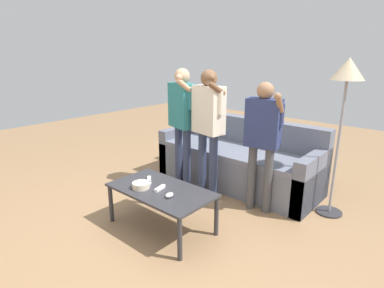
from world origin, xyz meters
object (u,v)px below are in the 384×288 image
Objects in this scene: couch at (238,161)px; player_left at (182,114)px; coffee_table at (161,193)px; game_remote_wand_far at (149,180)px; player_center at (208,119)px; game_remote_wand_near at (160,188)px; game_remote_nunchuk at (169,195)px; floor_lamp at (347,82)px; game_remote_wand_spare at (148,185)px; player_right at (263,133)px; snack_bowl at (141,185)px.

player_left reaches higher than couch.
game_remote_wand_far is at bearing 168.03° from coffee_table.
player_center is (-0.07, -0.59, 0.66)m from couch.
game_remote_nunchuk is at bearing -16.65° from game_remote_wand_near.
coffee_table is 0.63× the size of floor_lamp.
player_left reaches higher than game_remote_wand_far.
game_remote_wand_far is 0.97× the size of game_remote_wand_spare.
coffee_table is 12.13× the size of game_remote_nunchuk.
coffee_table is 0.69× the size of player_left.
game_remote_wand_near is at bearing -81.70° from player_center.
player_right reaches higher than game_remote_wand_spare.
game_remote_wand_spare is (0.03, 0.07, -0.01)m from snack_bowl.
game_remote_nunchuk is at bearing -122.92° from floor_lamp.
floor_lamp is 11.76× the size of game_remote_wand_far.
game_remote_wand_far and game_remote_wand_spare have the same top height.
couch is at bearing 87.07° from game_remote_wand_spare.
snack_bowl reaches higher than game_remote_wand_near.
couch is at bearing 178.07° from floor_lamp.
game_remote_wand_near is at bearing -87.53° from couch.
snack_bowl is 1.24m from player_left.
game_remote_nunchuk is (0.20, -0.08, 0.07)m from coffee_table.
coffee_table is 1.24m from player_left.
floor_lamp is 11.19× the size of game_remote_wand_near.
player_right is at bearing -144.43° from floor_lamp.
game_remote_nunchuk is (0.26, -1.58, 0.14)m from couch.
game_remote_wand_spare is (-0.14, -0.05, 0.06)m from coffee_table.
player_left is 1.23m from game_remote_wand_near.
couch reaches higher than coffee_table.
snack_bowl is at bearing -173.83° from game_remote_nunchuk.
couch reaches higher than game_remote_wand_near.
coffee_table is 0.69× the size of player_center.
game_remote_wand_spare is at bearing -90.53° from player_center.
couch is 1.41× the size of player_center.
game_remote_nunchuk reaches higher than game_remote_wand_near.
snack_bowl is at bearing -67.84° from game_remote_wand_far.
game_remote_nunchuk is 0.20m from game_remote_wand_near.
couch is at bearing 86.27° from snack_bowl.
snack_bowl is at bearing -122.64° from player_right.
floor_lamp reaches higher than couch.
player_right is at bearing 57.36° from snack_bowl.
snack_bowl is 1.97× the size of game_remote_nunchuk.
player_left is at bearing 121.19° from game_remote_wand_near.
coffee_table is 0.07m from game_remote_wand_near.
game_remote_wand_far is at bearing -129.53° from player_right.
snack_bowl is 2.30m from floor_lamp.
player_right reaches higher than coffee_table.
player_center is at bearing -2.77° from player_left.
snack_bowl is 0.37m from game_remote_nunchuk.
player_center is at bearing 98.06° from coffee_table.
game_remote_wand_spare is (0.43, -0.98, -0.53)m from player_left.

